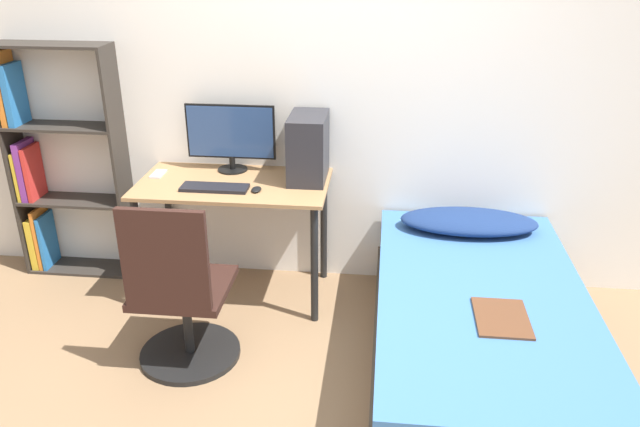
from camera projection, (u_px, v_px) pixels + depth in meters
The scene contains 12 objects.
wall_back at pixel (317, 88), 3.74m from camera, with size 8.00×0.05×2.50m.
desk at pixel (234, 200), 3.73m from camera, with size 1.13×0.62×0.75m.
bookshelf at pixel (50, 168), 3.99m from camera, with size 0.72×0.23×1.51m.
office_chair at pixel (181, 305), 3.19m from camera, with size 0.54×0.54×0.96m.
bed at pixel (478, 334), 3.15m from camera, with size 1.05×1.94×0.49m.
pillow at pixel (469, 221), 3.67m from camera, with size 0.80×0.36×0.11m.
magazine at pixel (502, 318), 2.83m from camera, with size 0.24×0.32×0.01m.
monitor at pixel (231, 135), 3.78m from camera, with size 0.55×0.18×0.41m.
keyboard at pixel (215, 188), 3.57m from camera, with size 0.39×0.13×0.02m.
pc_tower at pixel (308, 148), 3.66m from camera, with size 0.22×0.36×0.39m.
mouse at pixel (256, 189), 3.55m from camera, with size 0.06×0.09×0.02m.
phone at pixel (158, 174), 3.80m from camera, with size 0.07×0.14×0.01m.
Camera 1 is at (0.43, -2.19, 2.08)m, focal length 35.00 mm.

